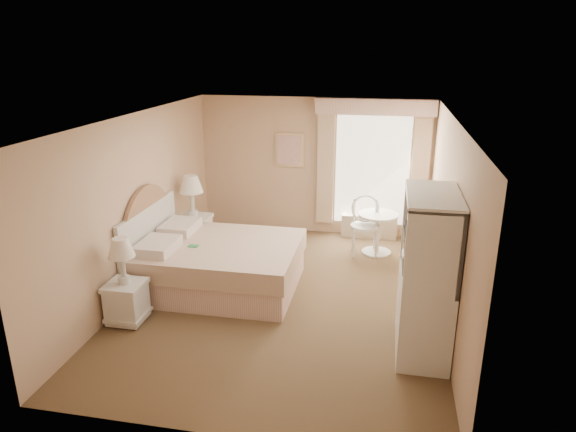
% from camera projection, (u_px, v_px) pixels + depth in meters
% --- Properties ---
extents(room, '(4.21, 5.51, 2.51)m').
position_uv_depth(room, '(285.00, 213.00, 6.81)').
color(room, brown).
rests_on(room, ground).
extents(window, '(2.05, 0.22, 2.51)m').
position_uv_depth(window, '(372.00, 166.00, 9.06)').
color(window, white).
rests_on(window, room).
extents(framed_art, '(0.52, 0.04, 0.62)m').
position_uv_depth(framed_art, '(290.00, 150.00, 9.32)').
color(framed_art, '#DAB486').
rests_on(framed_art, room).
extents(bed, '(2.28, 1.79, 1.59)m').
position_uv_depth(bed, '(211.00, 262.00, 7.42)').
color(bed, '#D5958A').
rests_on(bed, room).
extents(nightstand_near, '(0.46, 0.46, 1.12)m').
position_uv_depth(nightstand_near, '(126.00, 291.00, 6.45)').
color(nightstand_near, white).
rests_on(nightstand_near, room).
extents(nightstand_far, '(0.55, 0.55, 1.32)m').
position_uv_depth(nightstand_far, '(193.00, 224.00, 8.64)').
color(nightstand_far, white).
rests_on(nightstand_far, room).
extents(round_table, '(0.66, 0.66, 0.70)m').
position_uv_depth(round_table, '(378.00, 227.00, 8.59)').
color(round_table, silver).
rests_on(round_table, room).
extents(cafe_chair, '(0.53, 0.53, 0.99)m').
position_uv_depth(cafe_chair, '(365.00, 221.00, 8.57)').
color(cafe_chair, silver).
rests_on(cafe_chair, room).
extents(armoire, '(0.56, 1.13, 1.88)m').
position_uv_depth(armoire, '(426.00, 287.00, 5.77)').
color(armoire, white).
rests_on(armoire, room).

